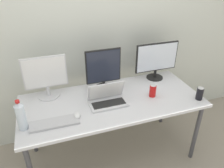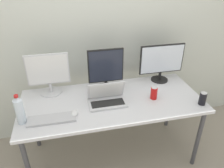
{
  "view_description": "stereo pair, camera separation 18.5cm",
  "coord_description": "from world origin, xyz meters",
  "px_view_note": "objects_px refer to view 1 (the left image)",
  "views": [
    {
      "loc": [
        -0.58,
        -1.7,
        1.93
      ],
      "look_at": [
        0.0,
        0.0,
        0.92
      ],
      "focal_mm": 35.0,
      "sensor_mm": 36.0,
      "label": 1
    },
    {
      "loc": [
        -0.4,
        -1.75,
        1.93
      ],
      "look_at": [
        0.0,
        0.0,
        0.92
      ],
      "focal_mm": 35.0,
      "sensor_mm": 36.0,
      "label": 2
    }
  ],
  "objects_px": {
    "monitor_left": "(46,76)",
    "mouse_by_keyboard": "(77,115)",
    "water_bottle": "(21,116)",
    "work_desk": "(112,105)",
    "soda_can_near_keyboard": "(200,94)",
    "monitor_right": "(157,59)",
    "monitor_center": "(103,69)",
    "laptop_silver": "(107,99)",
    "keyboard_main": "(55,123)",
    "soda_can_by_laptop": "(153,91)"
  },
  "relations": [
    {
      "from": "monitor_right",
      "to": "laptop_silver",
      "type": "bearing_deg",
      "value": -155.34
    },
    {
      "from": "work_desk",
      "to": "monitor_center",
      "type": "relative_size",
      "value": 4.05
    },
    {
      "from": "water_bottle",
      "to": "keyboard_main",
      "type": "bearing_deg",
      "value": -5.88
    },
    {
      "from": "monitor_left",
      "to": "mouse_by_keyboard",
      "type": "height_order",
      "value": "monitor_left"
    },
    {
      "from": "keyboard_main",
      "to": "soda_can_near_keyboard",
      "type": "bearing_deg",
      "value": -1.87
    },
    {
      "from": "monitor_left",
      "to": "water_bottle",
      "type": "relative_size",
      "value": 1.56
    },
    {
      "from": "monitor_left",
      "to": "monitor_right",
      "type": "relative_size",
      "value": 0.85
    },
    {
      "from": "keyboard_main",
      "to": "soda_can_near_keyboard",
      "type": "distance_m",
      "value": 1.4
    },
    {
      "from": "work_desk",
      "to": "soda_can_near_keyboard",
      "type": "bearing_deg",
      "value": -17.77
    },
    {
      "from": "monitor_center",
      "to": "laptop_silver",
      "type": "xyz_separation_m",
      "value": [
        -0.05,
        -0.28,
        -0.18
      ]
    },
    {
      "from": "work_desk",
      "to": "mouse_by_keyboard",
      "type": "distance_m",
      "value": 0.42
    },
    {
      "from": "monitor_right",
      "to": "laptop_silver",
      "type": "relative_size",
      "value": 1.41
    },
    {
      "from": "monitor_left",
      "to": "mouse_by_keyboard",
      "type": "bearing_deg",
      "value": -64.58
    },
    {
      "from": "water_bottle",
      "to": "work_desk",
      "type": "bearing_deg",
      "value": 11.25
    },
    {
      "from": "monitor_left",
      "to": "mouse_by_keyboard",
      "type": "relative_size",
      "value": 4.62
    },
    {
      "from": "monitor_left",
      "to": "soda_can_near_keyboard",
      "type": "distance_m",
      "value": 1.51
    },
    {
      "from": "soda_can_near_keyboard",
      "to": "work_desk",
      "type": "bearing_deg",
      "value": 162.23
    },
    {
      "from": "monitor_left",
      "to": "monitor_center",
      "type": "bearing_deg",
      "value": -2.56
    },
    {
      "from": "monitor_left",
      "to": "soda_can_near_keyboard",
      "type": "xyz_separation_m",
      "value": [
        1.4,
        -0.54,
        -0.16
      ]
    },
    {
      "from": "keyboard_main",
      "to": "soda_can_by_laptop",
      "type": "xyz_separation_m",
      "value": [
        0.98,
        0.12,
        0.05
      ]
    },
    {
      "from": "monitor_left",
      "to": "monitor_center",
      "type": "height_order",
      "value": "monitor_center"
    },
    {
      "from": "work_desk",
      "to": "laptop_silver",
      "type": "xyz_separation_m",
      "value": [
        -0.06,
        -0.04,
        0.11
      ]
    },
    {
      "from": "monitor_left",
      "to": "soda_can_by_laptop",
      "type": "xyz_separation_m",
      "value": [
        0.99,
        -0.34,
        -0.16
      ]
    },
    {
      "from": "work_desk",
      "to": "monitor_left",
      "type": "xyz_separation_m",
      "value": [
        -0.58,
        0.27,
        0.28
      ]
    },
    {
      "from": "monitor_center",
      "to": "water_bottle",
      "type": "relative_size",
      "value": 1.6
    },
    {
      "from": "monitor_right",
      "to": "soda_can_near_keyboard",
      "type": "relative_size",
      "value": 3.98
    },
    {
      "from": "monitor_right",
      "to": "soda_can_by_laptop",
      "type": "distance_m",
      "value": 0.44
    },
    {
      "from": "work_desk",
      "to": "soda_can_by_laptop",
      "type": "distance_m",
      "value": 0.43
    },
    {
      "from": "soda_can_near_keyboard",
      "to": "soda_can_by_laptop",
      "type": "relative_size",
      "value": 1.0
    },
    {
      "from": "soda_can_near_keyboard",
      "to": "soda_can_by_laptop",
      "type": "distance_m",
      "value": 0.46
    },
    {
      "from": "work_desk",
      "to": "soda_can_near_keyboard",
      "type": "height_order",
      "value": "soda_can_near_keyboard"
    },
    {
      "from": "work_desk",
      "to": "mouse_by_keyboard",
      "type": "xyz_separation_m",
      "value": [
        -0.38,
        -0.16,
        0.08
      ]
    },
    {
      "from": "work_desk",
      "to": "mouse_by_keyboard",
      "type": "height_order",
      "value": "mouse_by_keyboard"
    },
    {
      "from": "keyboard_main",
      "to": "mouse_by_keyboard",
      "type": "relative_size",
      "value": 4.45
    },
    {
      "from": "keyboard_main",
      "to": "laptop_silver",
      "type": "bearing_deg",
      "value": 17.59
    },
    {
      "from": "laptop_silver",
      "to": "water_bottle",
      "type": "relative_size",
      "value": 1.3
    },
    {
      "from": "work_desk",
      "to": "water_bottle",
      "type": "distance_m",
      "value": 0.85
    },
    {
      "from": "mouse_by_keyboard",
      "to": "water_bottle",
      "type": "xyz_separation_m",
      "value": [
        -0.44,
        -0.0,
        0.11
      ]
    },
    {
      "from": "mouse_by_keyboard",
      "to": "water_bottle",
      "type": "bearing_deg",
      "value": -169.18
    },
    {
      "from": "laptop_silver",
      "to": "water_bottle",
      "type": "xyz_separation_m",
      "value": [
        -0.76,
        -0.13,
        0.08
      ]
    },
    {
      "from": "monitor_right",
      "to": "keyboard_main",
      "type": "height_order",
      "value": "monitor_right"
    },
    {
      "from": "laptop_silver",
      "to": "water_bottle",
      "type": "distance_m",
      "value": 0.77
    },
    {
      "from": "keyboard_main",
      "to": "mouse_by_keyboard",
      "type": "xyz_separation_m",
      "value": [
        0.2,
        0.03,
        0.01
      ]
    },
    {
      "from": "soda_can_near_keyboard",
      "to": "keyboard_main",
      "type": "bearing_deg",
      "value": 176.93
    },
    {
      "from": "laptop_silver",
      "to": "water_bottle",
      "type": "height_order",
      "value": "water_bottle"
    },
    {
      "from": "soda_can_near_keyboard",
      "to": "monitor_right",
      "type": "bearing_deg",
      "value": 109.92
    },
    {
      "from": "keyboard_main",
      "to": "water_bottle",
      "type": "relative_size",
      "value": 1.5
    },
    {
      "from": "keyboard_main",
      "to": "soda_can_by_laptop",
      "type": "height_order",
      "value": "soda_can_by_laptop"
    },
    {
      "from": "work_desk",
      "to": "monitor_left",
      "type": "relative_size",
      "value": 4.15
    },
    {
      "from": "work_desk",
      "to": "mouse_by_keyboard",
      "type": "relative_size",
      "value": 19.17
    }
  ]
}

